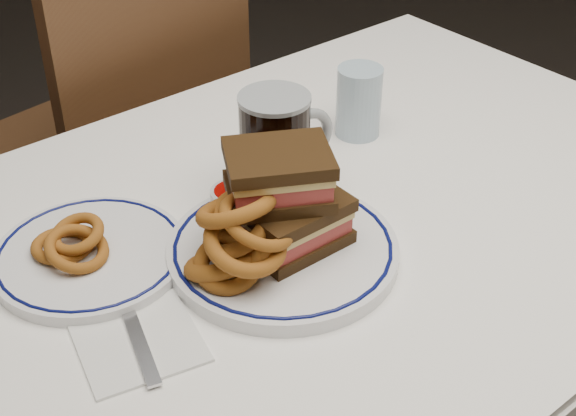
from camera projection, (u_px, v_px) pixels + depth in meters
dining_table at (319, 266)px, 1.19m from camera, size 1.27×0.87×0.75m
chair_far at (128, 126)px, 1.74m from camera, size 0.53×0.53×1.01m
main_plate at (283, 250)px, 1.04m from camera, size 0.30×0.30×0.02m
reuben_sandwich at (286, 199)px, 1.00m from camera, size 0.16×0.15×0.13m
onion_rings_main at (239, 237)px, 0.97m from camera, size 0.14×0.13×0.13m
ketchup_ramekin at (233, 200)px, 1.08m from camera, size 0.06×0.06×0.04m
beer_mug at (277, 148)px, 1.11m from camera, size 0.15×0.10×0.16m
water_glass at (359, 102)px, 1.28m from camera, size 0.07×0.07×0.11m
far_plate at (90, 255)px, 1.03m from camera, size 0.25×0.25×0.02m
onion_rings_far at (72, 243)px, 1.02m from camera, size 0.09×0.11×0.05m
napkin_fork at (138, 339)px, 0.92m from camera, size 0.16×0.18×0.01m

